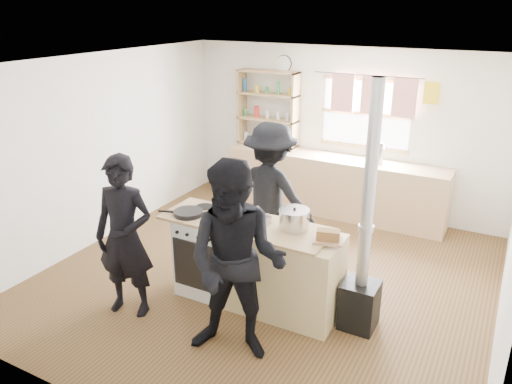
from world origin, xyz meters
TOP-DOWN VIEW (x-y plane):
  - ground at (0.00, 0.00)m, footprint 5.00×5.00m
  - back_counter at (0.00, 2.22)m, footprint 3.40×0.55m
  - shelving_unit at (-1.20, 2.34)m, footprint 1.00×0.28m
  - thermos at (0.68, 2.22)m, footprint 0.10×0.10m
  - cooking_island at (0.14, -0.55)m, footprint 1.97×0.64m
  - skillet_greens at (-0.63, -0.67)m, footprint 0.40×0.40m
  - roast_tray at (0.05, -0.49)m, footprint 0.44×0.38m
  - stockpot_stove at (-0.26, -0.46)m, footprint 0.23×0.23m
  - stockpot_counter at (0.52, -0.44)m, footprint 0.31×0.31m
  - bread_board at (0.93, -0.56)m, footprint 0.32×0.27m
  - flue_heater at (1.26, -0.44)m, footprint 0.35×0.35m
  - person_near_left at (-0.97, -1.31)m, footprint 0.71×0.55m
  - person_near_right at (0.38, -1.37)m, footprint 1.06×0.91m
  - person_far at (-0.17, 0.40)m, footprint 1.19×0.74m

SIDE VIEW (x-z plane):
  - ground at x=0.00m, z-range -0.01..0.00m
  - back_counter at x=0.00m, z-range 0.00..0.90m
  - cooking_island at x=0.14m, z-range 0.00..0.93m
  - flue_heater at x=1.26m, z-range -0.60..1.90m
  - person_near_left at x=-0.97m, z-range 0.00..1.72m
  - person_far at x=-0.17m, z-range 0.00..1.78m
  - person_near_right at x=0.38m, z-range 0.00..1.88m
  - skillet_greens at x=-0.63m, z-range 0.93..0.98m
  - roast_tray at x=0.05m, z-range 0.93..1.01m
  - bread_board at x=0.93m, z-range 0.92..1.04m
  - stockpot_stove at x=-0.26m, z-range 0.92..1.11m
  - stockpot_counter at x=0.52m, z-range 0.92..1.15m
  - thermos at x=0.68m, z-range 0.90..1.19m
  - shelving_unit at x=-1.20m, z-range 0.91..2.11m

